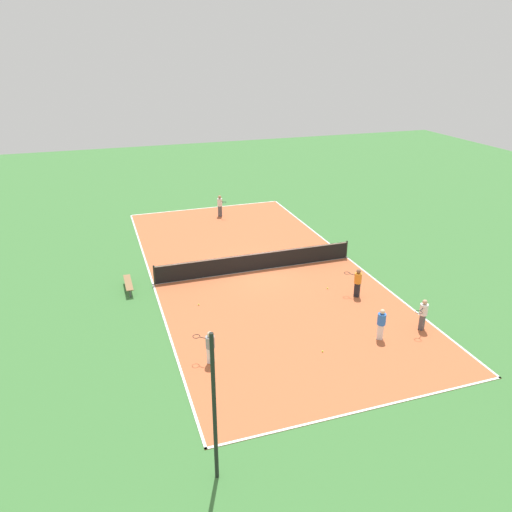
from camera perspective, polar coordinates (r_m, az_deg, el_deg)
ground_plane at (r=28.26m, az=0.00°, el=-1.68°), size 80.00×80.00×0.00m
court_surface at (r=28.25m, az=0.00°, el=-1.66°), size 11.66×24.76×0.02m
tennis_net at (r=28.02m, az=0.00°, el=-0.61°), size 11.46×0.10×1.09m
bench at (r=26.74m, az=-14.39°, el=-3.02°), size 0.36×1.95×0.45m
player_center_orange at (r=25.53m, az=11.53°, el=-2.82°), size 0.84×0.93×1.51m
player_far_white at (r=37.06m, az=-4.15°, el=5.90°), size 0.61×0.99×1.60m
player_baseline_gray at (r=20.11m, az=-5.28°, el=-10.15°), size 0.93×0.85×1.45m
player_near_white at (r=23.41m, az=18.57°, el=-6.17°), size 0.96×0.79×1.49m
player_near_blue at (r=22.19m, az=14.13°, el=-7.38°), size 0.51×0.51×1.46m
tennis_ball_right_alley at (r=24.72m, az=-6.56°, el=-5.53°), size 0.07×0.07×0.07m
tennis_ball_near_net at (r=26.40m, az=8.17°, el=-3.67°), size 0.07×0.07×0.07m
tennis_ball_left_sideline at (r=21.28m, az=7.61°, el=-10.74°), size 0.07×0.07×0.07m
fence_post_back_right at (r=14.51m, az=-4.78°, el=-17.10°), size 0.12×0.12×4.95m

